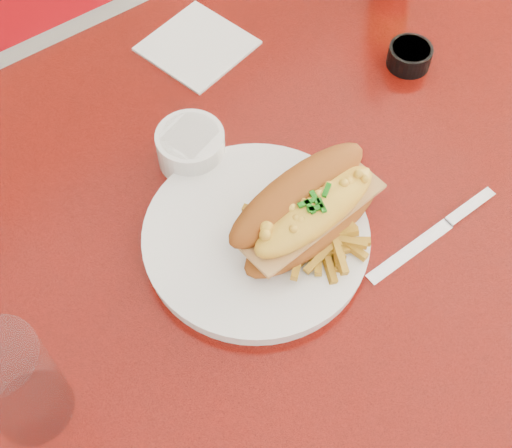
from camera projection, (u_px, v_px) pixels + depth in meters
ground at (273, 397)px, 1.51m from camera, size 8.00×8.00×0.00m
diner_table at (282, 255)px, 1.00m from camera, size 1.23×0.83×0.77m
booth_bench_far at (63, 75)px, 1.62m from camera, size 1.20×0.51×0.90m
dinner_plate at (256, 238)px, 0.81m from camera, size 0.33×0.33×0.02m
mac_hoagie at (308, 209)px, 0.78m from camera, size 0.20×0.11×0.09m
fries_pile at (313, 224)px, 0.80m from camera, size 0.14×0.13×0.03m
fork at (253, 182)px, 0.85m from camera, size 0.05×0.13×0.00m
gravy_ramekin at (191, 147)px, 0.87m from camera, size 0.09×0.09×0.05m
sauce_cup_right at (410, 55)px, 0.96m from camera, size 0.06×0.06×0.03m
water_tumbler at (16, 384)px, 0.66m from camera, size 0.08×0.08×0.14m
knife at (443, 227)px, 0.83m from camera, size 0.20×0.02×0.01m
paper_napkin at (197, 46)px, 0.99m from camera, size 0.15×0.15×0.00m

